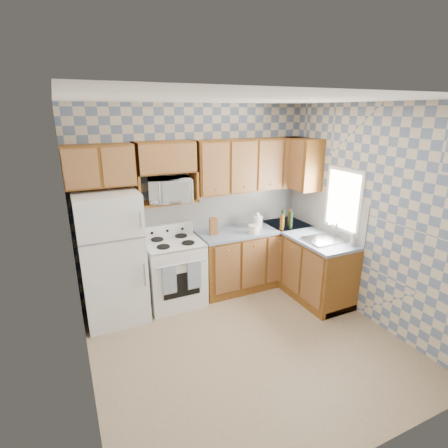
{
  "coord_description": "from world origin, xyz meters",
  "views": [
    {
      "loc": [
        -1.71,
        -3.0,
        2.6
      ],
      "look_at": [
        0.05,
        0.75,
        1.25
      ],
      "focal_mm": 28.0,
      "sensor_mm": 36.0,
      "label": 1
    }
  ],
  "objects_px": {
    "refrigerator": "(112,258)",
    "electric_kettle": "(257,222)",
    "microwave": "(170,190)",
    "stove_body": "(174,273)"
  },
  "relations": [
    {
      "from": "electric_kettle",
      "to": "refrigerator",
      "type": "bearing_deg",
      "value": -179.03
    },
    {
      "from": "microwave",
      "to": "refrigerator",
      "type": "bearing_deg",
      "value": -161.14
    },
    {
      "from": "microwave",
      "to": "electric_kettle",
      "type": "height_order",
      "value": "microwave"
    },
    {
      "from": "refrigerator",
      "to": "microwave",
      "type": "distance_m",
      "value": 1.14
    },
    {
      "from": "stove_body",
      "to": "microwave",
      "type": "height_order",
      "value": "microwave"
    },
    {
      "from": "refrigerator",
      "to": "stove_body",
      "type": "relative_size",
      "value": 1.87
    },
    {
      "from": "refrigerator",
      "to": "electric_kettle",
      "type": "xyz_separation_m",
      "value": [
        2.13,
        0.04,
        0.17
      ]
    },
    {
      "from": "microwave",
      "to": "electric_kettle",
      "type": "bearing_deg",
      "value": 6.38
    },
    {
      "from": "refrigerator",
      "to": "microwave",
      "type": "xyz_separation_m",
      "value": [
        0.83,
        0.12,
        0.77
      ]
    },
    {
      "from": "microwave",
      "to": "stove_body",
      "type": "bearing_deg",
      "value": -93.32
    }
  ]
}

